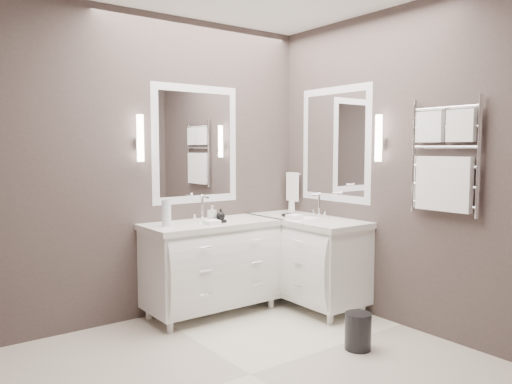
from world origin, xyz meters
TOP-DOWN VIEW (x-y plane):
  - floor at (0.00, 0.00)m, footprint 3.20×3.00m
  - wall_back at (0.00, 1.50)m, footprint 3.20×0.01m
  - wall_front at (0.00, -1.50)m, footprint 3.20×0.01m
  - wall_right at (1.60, 0.00)m, footprint 0.01×3.00m
  - vanity_back at (0.45, 1.23)m, footprint 1.24×0.59m
  - vanity_right at (1.33, 0.90)m, footprint 0.59×1.24m
  - mirror_back at (0.45, 1.49)m, footprint 0.90×0.02m
  - mirror_right at (1.59, 0.80)m, footprint 0.02×0.90m
  - sconce_back at (-0.13, 1.43)m, footprint 0.06×0.06m
  - sconce_right at (1.53, 0.22)m, footprint 0.06×0.06m
  - towel_bar_corner at (1.54, 1.36)m, footprint 0.03×0.22m
  - towel_ladder at (1.55, -0.40)m, footprint 0.06×0.58m
  - waste_bin at (0.90, -0.14)m, footprint 0.20×0.20m
  - amenity_tray_back at (0.46, 1.16)m, footprint 0.17×0.14m
  - amenity_tray_right at (1.24, 1.03)m, footprint 0.15×0.19m
  - water_bottle at (0.01, 1.23)m, footprint 0.10×0.10m
  - soap_bottle_a at (0.43, 1.18)m, footprint 0.07×0.07m
  - soap_bottle_b at (0.49, 1.13)m, footprint 0.09×0.09m
  - soap_bottle_c at (1.24, 1.03)m, footprint 0.08×0.08m

SIDE VIEW (x-z plane):
  - floor at x=0.00m, z-range -0.01..0.00m
  - waste_bin at x=0.90m, z-range 0.00..0.28m
  - vanity_back at x=0.45m, z-range 0.00..0.97m
  - vanity_right at x=1.33m, z-range 0.00..0.97m
  - amenity_tray_back at x=0.46m, z-range 0.85..0.87m
  - amenity_tray_right at x=1.24m, z-range 0.85..0.88m
  - soap_bottle_b at x=0.49m, z-range 0.87..0.97m
  - soap_bottle_a at x=0.43m, z-range 0.87..1.01m
  - water_bottle at x=0.01m, z-range 0.85..1.08m
  - soap_bottle_c at x=1.24m, z-range 0.88..1.05m
  - towel_bar_corner at x=1.54m, z-range 0.97..1.27m
  - wall_back at x=0.00m, z-range 0.00..2.70m
  - wall_front at x=0.00m, z-range 0.00..2.70m
  - wall_right at x=1.60m, z-range 0.00..2.70m
  - towel_ladder at x=1.55m, z-range 0.94..1.84m
  - mirror_back at x=0.45m, z-range 1.00..2.10m
  - mirror_right at x=1.59m, z-range 1.00..2.10m
  - sconce_back at x=-0.13m, z-range 1.39..1.79m
  - sconce_right at x=1.53m, z-range 1.39..1.79m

